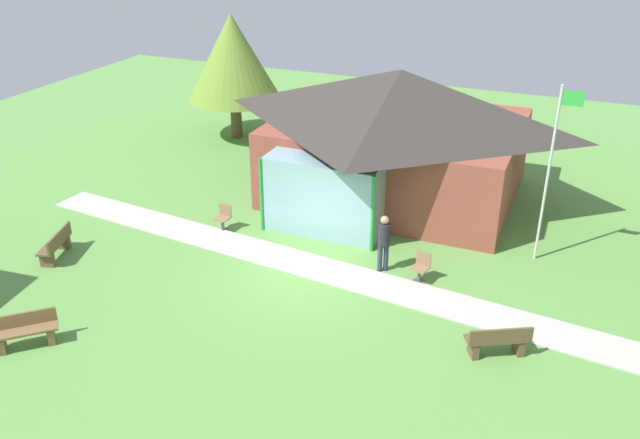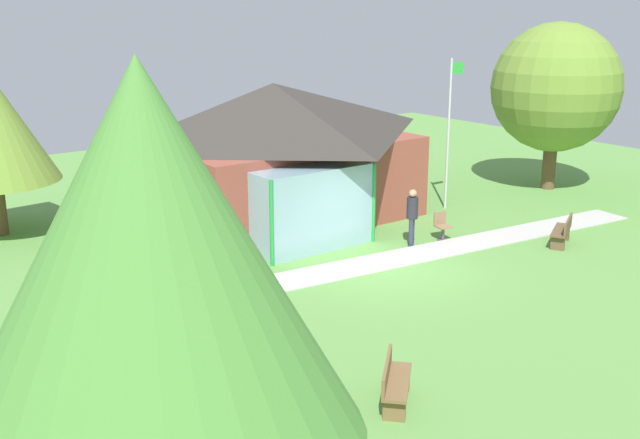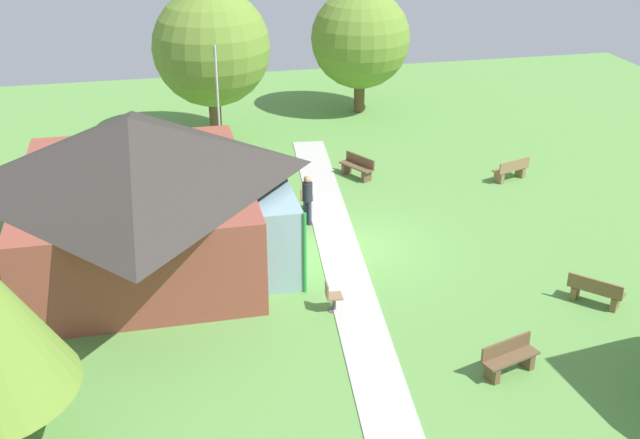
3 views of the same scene
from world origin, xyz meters
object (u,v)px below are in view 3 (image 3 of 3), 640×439
object	(u,v)px
flagpole	(218,110)
tree_east_hedge	(211,48)
patio_chair_lawn_spare	(305,199)
tree_far_east	(360,39)
patio_chair_west	(332,297)
visitor_on_path	(307,196)
bench_mid_left	(509,358)
bench_mid_right	(357,167)
bench_front_right	(511,170)
bench_front_left	(595,292)
pavilion	(140,188)

from	to	relation	value
flagpole	tree_east_hedge	world-z (taller)	tree_east_hedge
patio_chair_lawn_spare	tree_far_east	size ratio (longest dim) A/B	0.15
tree_far_east	patio_chair_west	bearing A→B (deg)	162.51
visitor_on_path	bench_mid_left	bearing A→B (deg)	162.54
bench_mid_left	bench_mid_right	distance (m)	12.89
flagpole	bench_front_right	world-z (taller)	flagpole
bench_front_right	patio_chair_west	bearing A→B (deg)	-158.63
bench_front_left	patio_chair_lawn_spare	size ratio (longest dim) A/B	1.63
pavilion	patio_chair_lawn_spare	distance (m)	6.32
pavilion	patio_chair_lawn_spare	size ratio (longest dim) A/B	10.73
bench_front_right	visitor_on_path	world-z (taller)	visitor_on_path
bench_front_left	patio_chair_west	bearing A→B (deg)	-143.10
bench_mid_left	tree_far_east	size ratio (longest dim) A/B	0.27
bench_front_right	bench_front_left	distance (m)	9.08
patio_chair_lawn_spare	patio_chair_west	bearing A→B (deg)	6.78
bench_mid_right	tree_far_east	xyz separation A→B (m)	(8.08, -2.25, 3.07)
patio_chair_lawn_spare	flagpole	bearing A→B (deg)	-125.81
flagpole	bench_mid_left	size ratio (longest dim) A/B	3.37
pavilion	patio_chair_west	xyz separation A→B (m)	(-4.18, -4.84, -1.93)
bench_mid_left	bench_front_left	distance (m)	4.38
flagpole	tree_far_east	xyz separation A→B (m)	(7.75, -7.39, 0.56)
visitor_on_path	tree_east_hedge	xyz separation A→B (m)	(9.40, 2.09, 2.93)
bench_mid_left	bench_mid_right	size ratio (longest dim) A/B	1.02
patio_chair_lawn_spare	tree_far_east	world-z (taller)	tree_far_east
patio_chair_lawn_spare	pavilion	bearing A→B (deg)	-53.35
bench_front_left	patio_chair_lawn_spare	bearing A→B (deg)	176.39
patio_chair_west	flagpole	bearing A→B (deg)	-164.48
bench_mid_left	patio_chair_west	bearing A→B (deg)	-64.47
flagpole	bench_mid_right	bearing A→B (deg)	-93.64
patio_chair_lawn_spare	tree_east_hedge	bearing A→B (deg)	-152.64
patio_chair_west	patio_chair_lawn_spare	xyz separation A→B (m)	(6.68, -0.63, 0.00)
flagpole	visitor_on_path	world-z (taller)	flagpole
visitor_on_path	tree_far_east	size ratio (longest dim) A/B	0.30
bench_mid_left	tree_east_hedge	size ratio (longest dim) A/B	0.24
flagpole	tree_east_hedge	bearing A→B (deg)	-3.55
patio_chair_west	tree_far_east	size ratio (longest dim) A/B	0.15
flagpole	tree_far_east	bearing A→B (deg)	-43.63
flagpole	bench_front_right	xyz separation A→B (m)	(-1.88, -10.75, -2.52)
patio_chair_lawn_spare	visitor_on_path	size ratio (longest dim) A/B	0.49
bench_mid_right	flagpole	bearing A→B (deg)	57.69
bench_front_right	tree_east_hedge	xyz separation A→B (m)	(7.27, 10.42, 3.55)
bench_mid_left	patio_chair_west	xyz separation A→B (m)	(3.68, 3.49, 0.01)
pavilion	tree_east_hedge	distance (m)	11.33
bench_front_right	bench_mid_left	world-z (taller)	same
pavilion	patio_chair_west	distance (m)	6.69
bench_front_left	patio_chair_west	distance (m)	7.26
flagpole	visitor_on_path	distance (m)	5.05
patio_chair_west	pavilion	bearing A→B (deg)	-126.83
pavilion	bench_front_right	distance (m)	14.22
bench_front_right	patio_chair_lawn_spare	xyz separation A→B (m)	(-0.97, 8.18, 0.01)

